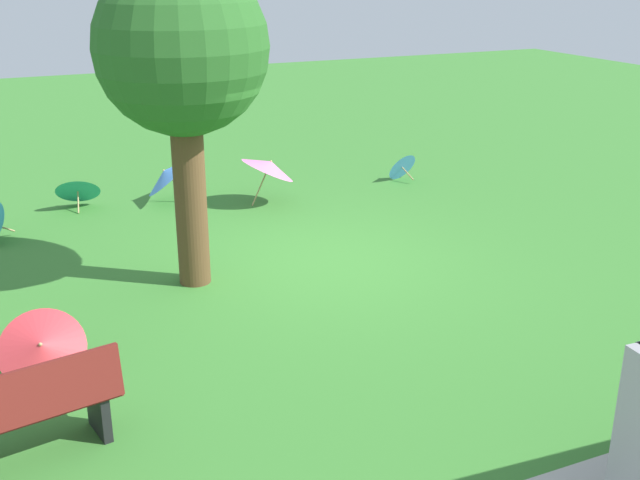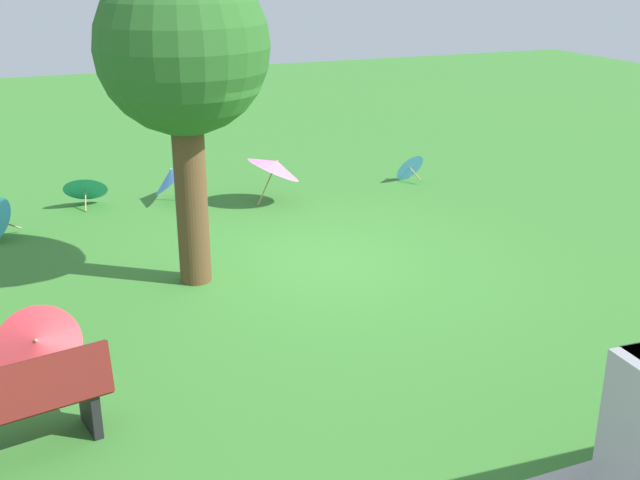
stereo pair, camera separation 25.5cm
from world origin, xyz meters
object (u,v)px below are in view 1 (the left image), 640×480
(shade_tree, at_px, (182,54))
(parasol_pink_0, at_px, (269,166))
(parasol_teal_1, at_px, (78,189))
(parasol_blue_1, at_px, (400,165))
(park_bench, at_px, (21,413))
(parasol_blue_0, at_px, (167,174))
(parasol_red_1, at_px, (41,347))

(shade_tree, distance_m, parasol_pink_0, 4.04)
(parasol_teal_1, bearing_deg, parasol_blue_1, 173.35)
(park_bench, distance_m, parasol_blue_1, 9.40)
(shade_tree, relative_size, parasol_pink_0, 4.03)
(parasol_blue_0, bearing_deg, shade_tree, 81.72)
(parasol_teal_1, bearing_deg, park_bench, 78.81)
(parasol_pink_0, bearing_deg, park_bench, 53.44)
(parasol_blue_0, distance_m, parasol_blue_1, 4.29)
(park_bench, relative_size, parasol_red_1, 1.78)
(parasol_blue_0, relative_size, parasol_teal_1, 1.42)
(park_bench, distance_m, shade_tree, 4.52)
(parasol_pink_0, relative_size, parasol_blue_1, 1.46)
(parasol_teal_1, height_order, parasol_blue_1, parasol_teal_1)
(shade_tree, height_order, parasol_blue_1, shade_tree)
(parasol_blue_0, bearing_deg, parasol_red_1, 64.56)
(parasol_blue_1, bearing_deg, shade_tree, 33.20)
(parasol_teal_1, distance_m, parasol_red_1, 5.68)
(parasol_blue_0, distance_m, parasol_teal_1, 1.46)
(shade_tree, relative_size, parasol_red_1, 4.22)
(parasol_blue_0, distance_m, parasol_pink_0, 1.72)
(park_bench, xyz_separation_m, parasol_red_1, (-0.27, -1.31, -0.10))
(park_bench, distance_m, parasol_pink_0, 7.24)
(park_bench, xyz_separation_m, shade_tree, (-2.27, -3.10, 2.38))
(shade_tree, distance_m, parasol_red_1, 3.66)
(parasol_blue_0, relative_size, parasol_red_1, 1.26)
(parasol_teal_1, xyz_separation_m, parasol_red_1, (1.09, 5.58, 0.03))
(shade_tree, bearing_deg, parasol_teal_1, -76.51)
(park_bench, xyz_separation_m, parasol_pink_0, (-4.31, -5.81, 0.19))
(parasol_pink_0, distance_m, parasol_red_1, 6.06)
(park_bench, xyz_separation_m, parasol_blue_1, (-7.05, -6.22, -0.18))
(parasol_teal_1, distance_m, parasol_pink_0, 3.16)
(shade_tree, bearing_deg, parasol_red_1, 41.78)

